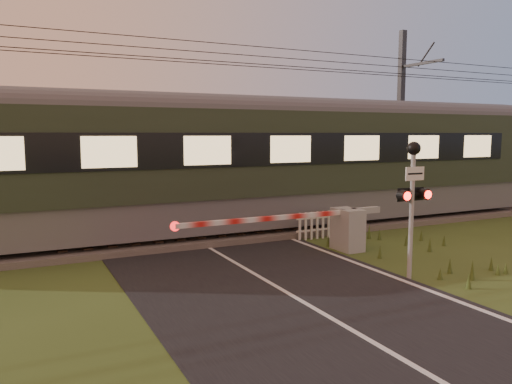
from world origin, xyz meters
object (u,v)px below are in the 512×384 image
catenary_mast (401,117)px  boom_gate (341,228)px  train (501,155)px  crossing_signal (413,185)px  picket_fence (331,224)px

catenary_mast → boom_gate: bearing=-141.6°
train → catenary_mast: catenary_mast is taller
catenary_mast → train: bearing=-31.0°
crossing_signal → picket_fence: bearing=77.5°
picket_fence → catenary_mast: catenary_mast is taller
boom_gate → picket_fence: size_ratio=2.45×
boom_gate → crossing_signal: size_ratio=2.00×
train → boom_gate: size_ratio=7.22×
train → crossing_signal: bearing=-150.0°
train → boom_gate: (-11.00, -3.54, -1.72)m
crossing_signal → picket_fence: 5.00m
train → picket_fence: (-10.19, -1.89, -1.94)m
picket_fence → crossing_signal: bearing=-102.5°
boom_gate → crossing_signal: (-0.20, -2.94, 1.49)m
train → catenary_mast: (-3.71, 2.23, 1.63)m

